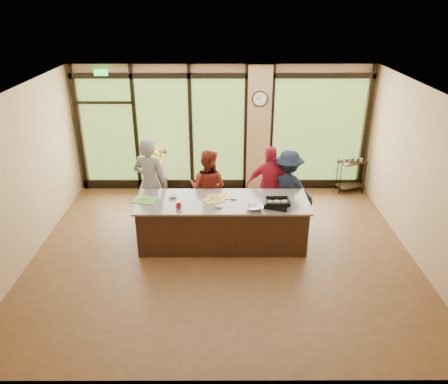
{
  "coord_description": "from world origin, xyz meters",
  "views": [
    {
      "loc": [
        0.01,
        -7.0,
        4.45
      ],
      "look_at": [
        0.03,
        0.4,
        1.05
      ],
      "focal_mm": 35.0,
      "sensor_mm": 36.0,
      "label": 1
    }
  ],
  "objects_px": {
    "roasting_pan": "(277,205)",
    "flower_stand": "(158,182)",
    "island_base": "(223,223)",
    "cook_right": "(288,188)",
    "bar_cart": "(351,172)",
    "cook_left": "(150,183)"
  },
  "relations": [
    {
      "from": "cook_right",
      "to": "bar_cart",
      "type": "bearing_deg",
      "value": -115.86
    },
    {
      "from": "cook_right",
      "to": "roasting_pan",
      "type": "bearing_deg",
      "value": 93.4
    },
    {
      "from": "bar_cart",
      "to": "roasting_pan",
      "type": "bearing_deg",
      "value": -150.09
    },
    {
      "from": "bar_cart",
      "to": "cook_right",
      "type": "bearing_deg",
      "value": -159.23
    },
    {
      "from": "island_base",
      "to": "flower_stand",
      "type": "relative_size",
      "value": 4.05
    },
    {
      "from": "flower_stand",
      "to": "bar_cart",
      "type": "xyz_separation_m",
      "value": [
        4.63,
        0.34,
        0.13
      ]
    },
    {
      "from": "cook_left",
      "to": "cook_right",
      "type": "height_order",
      "value": "cook_left"
    },
    {
      "from": "island_base",
      "to": "cook_right",
      "type": "height_order",
      "value": "cook_right"
    },
    {
      "from": "cook_left",
      "to": "roasting_pan",
      "type": "xyz_separation_m",
      "value": [
        2.44,
        -0.99,
        0.0
      ]
    },
    {
      "from": "roasting_pan",
      "to": "flower_stand",
      "type": "distance_m",
      "value": 3.5
    },
    {
      "from": "flower_stand",
      "to": "bar_cart",
      "type": "distance_m",
      "value": 4.64
    },
    {
      "from": "flower_stand",
      "to": "bar_cart",
      "type": "bearing_deg",
      "value": 11.12
    },
    {
      "from": "cook_right",
      "to": "roasting_pan",
      "type": "height_order",
      "value": "cook_right"
    },
    {
      "from": "cook_left",
      "to": "bar_cart",
      "type": "bearing_deg",
      "value": -143.1
    },
    {
      "from": "roasting_pan",
      "to": "flower_stand",
      "type": "height_order",
      "value": "roasting_pan"
    },
    {
      "from": "cook_right",
      "to": "island_base",
      "type": "bearing_deg",
      "value": 52.53
    },
    {
      "from": "cook_right",
      "to": "roasting_pan",
      "type": "relative_size",
      "value": 3.85
    },
    {
      "from": "island_base",
      "to": "roasting_pan",
      "type": "bearing_deg",
      "value": -14.39
    },
    {
      "from": "cook_right",
      "to": "flower_stand",
      "type": "distance_m",
      "value": 3.17
    },
    {
      "from": "bar_cart",
      "to": "flower_stand",
      "type": "bearing_deg",
      "value": 162.12
    },
    {
      "from": "cook_right",
      "to": "roasting_pan",
      "type": "xyz_separation_m",
      "value": [
        -0.34,
        -1.06,
        0.15
      ]
    },
    {
      "from": "island_base",
      "to": "cook_right",
      "type": "xyz_separation_m",
      "value": [
        1.33,
        0.81,
        0.37
      ]
    }
  ]
}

